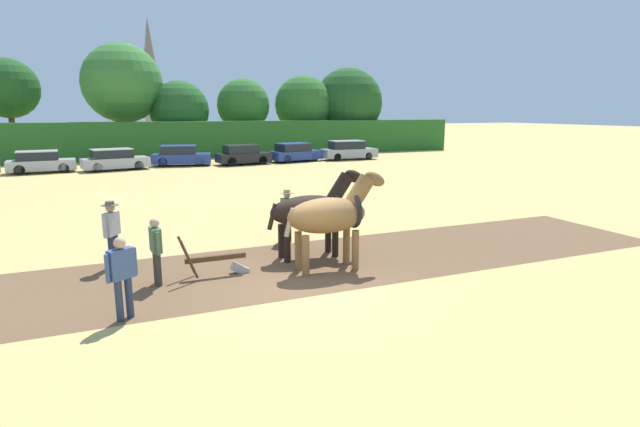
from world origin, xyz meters
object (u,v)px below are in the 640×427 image
object	(u,v)px
tree_right	(304,105)
tree_center_left	(122,83)
parked_car_far_right	(295,153)
tree_center_right	(243,105)
tree_center	(179,110)
farmer_onlooker_left	(122,272)
tree_far_right	(348,103)
parked_car_right	(243,155)
parked_car_end_right	(348,150)
tree_left	(8,89)
farmer_beside_team	(287,212)
farmer_onlooker_right	(112,229)
draft_horse_lead_left	(331,215)
parked_car_center_left	(40,162)
draft_horse_lead_right	(313,210)
farmer_at_plow	(156,247)
parked_car_center	(114,160)
parked_car_center_right	(181,156)
church_spire	(151,75)
plow	(221,262)

from	to	relation	value
tree_right	tree_center_left	bearing A→B (deg)	178.27
parked_car_far_right	tree_center_right	bearing A→B (deg)	88.05
tree_center	farmer_onlooker_left	bearing A→B (deg)	-99.29
tree_far_right	parked_car_right	size ratio (longest dim) A/B	2.01
farmer_onlooker_left	parked_car_end_right	distance (m)	32.48
tree_left	farmer_beside_team	bearing A→B (deg)	-70.15
farmer_onlooker_right	parked_car_far_right	world-z (taller)	farmer_onlooker_right
draft_horse_lead_left	parked_car_center_left	world-z (taller)	draft_horse_lead_left
tree_left	draft_horse_lead_right	bearing A→B (deg)	-70.96
farmer_onlooker_right	parked_car_center_left	bearing A→B (deg)	131.11
draft_horse_lead_right	farmer_onlooker_right	world-z (taller)	draft_horse_lead_right
tree_center_right	farmer_beside_team	xyz separation A→B (m)	(-7.02, -32.41, -3.49)
draft_horse_lead_right	farmer_at_plow	xyz separation A→B (m)	(-4.14, -0.73, -0.41)
parked_car_center	parked_car_end_right	size ratio (longest dim) A/B	0.98
tree_far_right	parked_car_center_right	distance (m)	20.13
farmer_onlooker_right	parked_car_right	size ratio (longest dim) A/B	0.42
tree_center	parked_car_center	distance (m)	12.11
parked_car_far_right	tree_left	bearing A→B (deg)	143.06
draft_horse_lead_right	tree_center	bearing A→B (deg)	87.96
tree_center	draft_horse_lead_right	bearing A→B (deg)	-91.82
parked_car_far_right	church_spire	bearing A→B (deg)	86.29
tree_far_right	parked_car_end_right	world-z (taller)	tree_far_right
tree_left	farmer_at_plow	bearing A→B (deg)	-77.58
tree_center	draft_horse_lead_left	size ratio (longest dim) A/B	2.35
draft_horse_lead_left	parked_car_center	world-z (taller)	draft_horse_lead_left
church_spire	parked_car_right	xyz separation A→B (m)	(2.11, -49.15, -8.78)
farmer_at_plow	parked_car_center	size ratio (longest dim) A/B	0.35
tree_far_right	draft_horse_lead_right	xyz separation A→B (m)	(-17.54, -33.78, -3.40)
tree_center_right	parked_car_right	xyz separation A→B (m)	(-2.74, -10.10, -3.71)
farmer_beside_team	parked_car_right	bearing A→B (deg)	67.22
farmer_beside_team	tree_far_right	bearing A→B (deg)	49.18
tree_center	farmer_onlooker_left	xyz separation A→B (m)	(-5.99, -36.62, -3.00)
parked_car_end_right	tree_center	bearing A→B (deg)	142.14
farmer_beside_team	farmer_at_plow	bearing A→B (deg)	-159.69
tree_center	tree_far_right	xyz separation A→B (m)	(16.46, -0.32, 0.76)
parked_car_center_left	draft_horse_lead_right	bearing A→B (deg)	-74.10
tree_center_left	tree_right	world-z (taller)	tree_center_left
tree_right	plow	xyz separation A→B (m)	(-15.52, -34.74, -4.16)
tree_far_right	parked_car_center_right	world-z (taller)	tree_far_right
parked_car_right	parked_car_end_right	xyz separation A→B (m)	(8.90, 0.40, 0.04)
tree_center_left	tree_right	bearing A→B (deg)	-1.73
tree_center	tree_center_right	bearing A→B (deg)	1.24
plow	parked_car_far_right	world-z (taller)	parked_car_far_right
parked_car_center_left	parked_car_center_right	xyz separation A→B (m)	(8.90, 0.82, 0.03)
parked_car_far_right	farmer_beside_team	bearing A→B (deg)	-121.78
tree_center_left	farmer_at_plow	distance (m)	35.74
farmer_at_plow	parked_car_center_left	size ratio (longest dim) A/B	0.38
tree_center_right	parked_car_end_right	bearing A→B (deg)	-57.58
tree_right	parked_car_far_right	xyz separation A→B (m)	(-4.40, -9.44, -3.79)
parked_car_center_left	parked_car_center	world-z (taller)	parked_car_center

